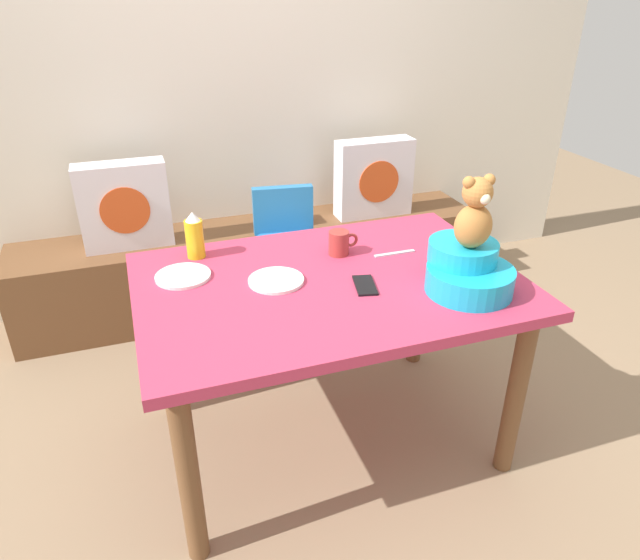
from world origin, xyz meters
The scene contains 16 objects.
ground_plane centered at (0.00, 0.00, 0.00)m, with size 8.00×8.00×0.00m, color #8C7256.
back_wall centered at (0.00, 1.49, 1.30)m, with size 4.40×0.10×2.60m, color silver.
window_bench centered at (0.00, 1.22, 0.23)m, with size 2.60×0.44×0.46m, color brown.
pillow_floral_left centered at (-0.67, 1.20, 0.68)m, with size 0.44×0.15×0.44m.
pillow_floral_right centered at (0.71, 1.20, 0.68)m, with size 0.44×0.15×0.44m.
book_stack centered at (0.22, 1.22, 0.50)m, with size 0.20×0.14×0.09m, color slate.
dining_table centered at (0.00, 0.00, 0.64)m, with size 1.37×0.94×0.74m.
highchair centered at (0.07, 0.78, 0.52)m, with size 0.36×0.48×0.79m.
infant_seat_teal centered at (0.43, -0.21, 0.81)m, with size 0.30×0.33×0.16m.
teddy_bear centered at (0.43, -0.22, 1.02)m, with size 0.13×0.12×0.25m.
ketchup_bottle centered at (-0.42, 0.35, 0.83)m, with size 0.07×0.07×0.18m.
coffee_mug centered at (0.11, 0.19, 0.79)m, with size 0.12×0.08×0.09m.
dinner_plate_near centered at (-0.18, 0.05, 0.75)m, with size 0.20×0.20×0.01m, color white.
dinner_plate_far centered at (-0.49, 0.19, 0.75)m, with size 0.20×0.20×0.01m, color white.
cell_phone centered at (0.10, -0.09, 0.74)m, with size 0.07×0.14×0.01m, color black.
table_fork centered at (0.32, 0.12, 0.74)m, with size 0.02×0.17×0.01m, color silver.
Camera 1 is at (-0.63, -1.72, 1.71)m, focal length 32.35 mm.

